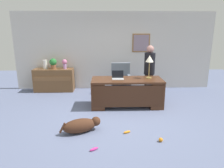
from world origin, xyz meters
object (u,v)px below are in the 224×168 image
Objects in this scene: credenza at (54,80)px; dog_lying at (81,125)px; dog_toy_plush at (94,149)px; laptop at (118,77)px; desk_lamp at (150,60)px; armchair at (121,81)px; desk at (127,92)px; dog_toy_bone at (127,132)px; vase_with_flowers at (65,63)px; vase_empty at (45,64)px; potted_plant at (53,63)px; dog_toy_ball at (161,140)px; person_standing at (149,72)px.

dog_lying is at bearing -67.25° from credenza.
dog_lying is at bearing 113.24° from dog_toy_plush.
laptop is 0.50× the size of desk_lamp.
laptop is (-0.16, -0.96, 0.36)m from armchair.
desk is 2.36m from dog_toy_plush.
dog_toy_plush is at bearing -102.43° from armchair.
dog_lying reaches higher than dog_toy_bone.
vase_with_flowers is at bearing 0.20° from credenza.
dog_toy_plush is at bearing -63.79° from vase_empty.
potted_plant is (-3.00, 1.46, -0.31)m from desk_lamp.
desk_lamp reaches higher than dog_toy_ball.
dog_toy_bone is at bearing 43.19° from dog_toy_plush.
person_standing reaches higher than dog_toy_bone.
credenza reaches higher than dog_toy_ball.
vase_with_flowers is 0.91× the size of potted_plant.
vase_empty is at bearing 116.87° from dog_lying.
dog_toy_ball is 0.49× the size of dog_toy_bone.
vase_with_flowers reaches higher than dog_lying.
desk reaches higher than dog_toy_plush.
dog_toy_plush is (1.59, -3.77, -0.37)m from credenza.
armchair is 12.75× the size of dog_toy_ball.
dog_toy_ball is (0.57, -2.95, -0.43)m from armchair.
person_standing reaches higher than desk_lamp.
person_standing is 4.59× the size of potted_plant.
credenza is at bearing 112.75° from dog_lying.
person_standing is 5.16× the size of laptop.
dog_toy_bone is at bearing -54.60° from potted_plant.
vase_with_flowers reaches higher than armchair.
desk is 23.72× the size of dog_toy_ball.
vase_empty reaches higher than desk.
vase_with_flowers is (0.40, 0.00, 0.58)m from credenza.
dog_toy_bone is (2.25, -3.15, -0.37)m from credenza.
dog_lying is at bearing -136.93° from desk_lamp.
credenza reaches higher than dog_toy_plush.
armchair reaches higher than desk.
vase_with_flowers reaches higher than credenza.
credenza is at bearing 146.53° from desk.
potted_plant is (-2.39, 1.58, 0.55)m from desk.
vase_with_flowers is (-2.00, 1.58, 0.55)m from desk.
laptop is at bearing 110.11° from dog_toy_ball.
person_standing is at bearing 84.17° from dog_toy_ball.
dog_toy_plush is (-1.42, -2.31, -1.26)m from desk_lamp.
potted_plant is at bearing 166.16° from armchair.
armchair is 3.31m from dog_toy_plush.
vase_with_flowers is at bearing 0.00° from potted_plant.
potted_plant is 4.38× the size of dog_toy_ball.
vase_with_flowers reaches higher than dog_toy_bone.
dog_lying is 2.64× the size of laptop.
vase_empty is (-1.56, 3.07, 0.79)m from dog_lying.
person_standing is 2.89m from dog_lying.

